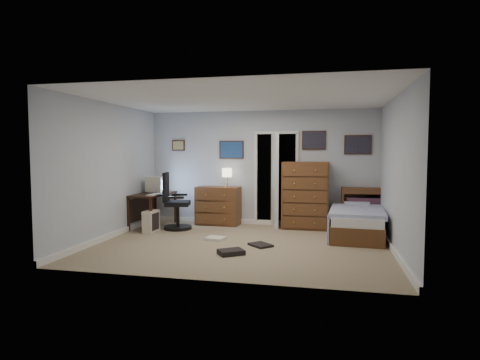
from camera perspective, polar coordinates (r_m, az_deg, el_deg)
name	(u,v)px	position (r m, az deg, el deg)	size (l,w,h in m)	color
floor	(241,245)	(7.04, 0.20, -9.24)	(5.00, 4.00, 0.02)	gray
computer_desk	(149,201)	(8.82, -12.75, -2.90)	(0.64, 1.28, 0.72)	black
crt_monitor	(157,184)	(8.88, -11.76, -0.61)	(0.39, 0.36, 0.35)	beige
keyboard	(154,195)	(8.37, -12.15, -2.04)	(0.14, 0.38, 0.02)	beige
pc_tower	(151,221)	(8.25, -12.54, -5.75)	(0.22, 0.41, 0.43)	beige
office_chair	(175,207)	(8.42, -9.29, -3.86)	(0.68, 0.68, 1.18)	black
media_stack	(167,203)	(9.79, -10.38, -3.28)	(0.15, 0.15, 0.74)	maroon
low_dresser	(218,206)	(8.87, -3.11, -3.66)	(0.94, 0.47, 0.84)	#58321C
table_lamp	(227,173)	(8.75, -1.86, 0.97)	(0.22, 0.22, 0.41)	gold
doorway	(278,179)	(9.05, 5.38, 0.20)	(0.96, 1.12, 2.05)	black
tall_dresser	(305,195)	(8.51, 9.29, -2.14)	(0.95, 0.56, 1.40)	#58321C
headboard_bookcase	(365,207)	(8.67, 17.41, -3.74)	(0.97, 0.29, 0.87)	#58321C
bed	(356,222)	(7.92, 16.20, -5.75)	(1.07, 1.87, 0.59)	#58321C
wall_posters	(286,145)	(8.72, 6.63, 4.94)	(4.38, 0.04, 0.60)	#331E11
floor_clutter	(234,246)	(6.78, -0.88, -9.41)	(1.32, 1.36, 0.08)	black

